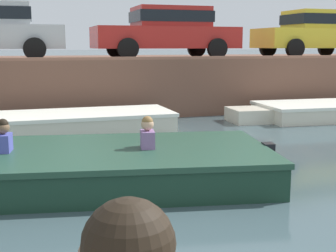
{
  "coord_description": "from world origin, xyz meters",
  "views": [
    {
      "loc": [
        -1.62,
        -1.32,
        2.06
      ],
      "look_at": [
        0.0,
        3.96,
        1.1
      ],
      "focal_mm": 50.0,
      "sensor_mm": 36.0,
      "label": 1
    }
  ],
  "objects_px": {
    "boat_moored_central_cream": "(66,123)",
    "car_centre_red": "(167,30)",
    "motorboat_passing": "(48,168)",
    "car_right_inner_yellow": "(314,32)"
  },
  "relations": [
    {
      "from": "boat_moored_central_cream",
      "to": "car_right_inner_yellow",
      "type": "height_order",
      "value": "car_right_inner_yellow"
    },
    {
      "from": "motorboat_passing",
      "to": "car_right_inner_yellow",
      "type": "height_order",
      "value": "car_right_inner_yellow"
    },
    {
      "from": "boat_moored_central_cream",
      "to": "motorboat_passing",
      "type": "bearing_deg",
      "value": -98.65
    },
    {
      "from": "boat_moored_central_cream",
      "to": "car_centre_red",
      "type": "distance_m",
      "value": 4.96
    },
    {
      "from": "boat_moored_central_cream",
      "to": "motorboat_passing",
      "type": "height_order",
      "value": "motorboat_passing"
    },
    {
      "from": "motorboat_passing",
      "to": "car_right_inner_yellow",
      "type": "distance_m",
      "value": 11.8
    },
    {
      "from": "boat_moored_central_cream",
      "to": "car_right_inner_yellow",
      "type": "bearing_deg",
      "value": 18.45
    },
    {
      "from": "motorboat_passing",
      "to": "car_centre_red",
      "type": "xyz_separation_m",
      "value": [
        4.0,
        7.04,
        2.24
      ]
    },
    {
      "from": "boat_moored_central_cream",
      "to": "car_centre_red",
      "type": "bearing_deg",
      "value": 40.33
    },
    {
      "from": "motorboat_passing",
      "to": "boat_moored_central_cream",
      "type": "bearing_deg",
      "value": 81.35
    }
  ]
}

